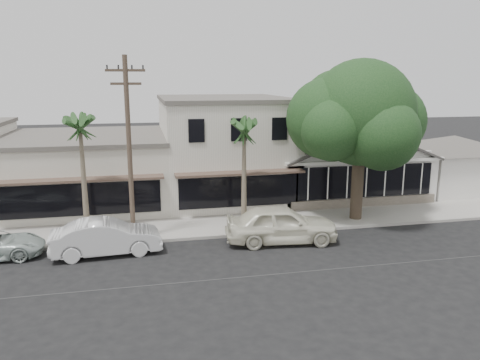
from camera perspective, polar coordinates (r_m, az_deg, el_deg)
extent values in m
plane|color=black|center=(20.89, 13.05, -10.39)|extent=(140.00, 140.00, 0.00)
cube|color=#9E9991|center=(25.37, -10.51, -5.99)|extent=(90.00, 3.50, 0.15)
cube|color=white|center=(33.39, 11.93, 0.90)|extent=(10.00, 8.00, 3.00)
cube|color=black|center=(29.76, 15.11, -0.14)|extent=(8.80, 0.10, 2.00)
cube|color=#60564C|center=(30.09, 14.95, -2.74)|extent=(9.60, 0.18, 0.70)
cube|color=white|center=(36.66, 24.38, 1.07)|extent=(6.00, 6.00, 3.00)
cube|color=silver|center=(31.69, -2.04, 3.78)|extent=(8.00, 10.00, 6.50)
cube|color=beige|center=(31.61, -18.31, 1.02)|extent=(10.00, 10.00, 4.20)
cylinder|color=brown|center=(22.83, -13.33, 3.29)|extent=(0.24, 0.24, 9.00)
cube|color=brown|center=(22.57, -13.81, 12.86)|extent=(1.80, 0.12, 0.12)
cube|color=brown|center=(22.57, -13.73, 11.34)|extent=(1.40, 0.12, 0.12)
imported|color=silver|center=(23.17, 5.05, -5.36)|extent=(5.67, 2.74, 1.87)
imported|color=silver|center=(22.43, -15.98, -6.72)|extent=(5.06, 2.08, 1.63)
cylinder|color=#4C3F2E|center=(27.10, 14.06, -1.22)|extent=(0.67, 0.67, 3.56)
sphere|color=#153315|center=(26.46, 14.56, 7.96)|extent=(5.79, 5.79, 5.79)
sphere|color=#153315|center=(28.03, 17.58, 6.86)|extent=(4.23, 4.23, 4.23)
sphere|color=#153315|center=(26.15, 10.56, 7.36)|extent=(4.45, 4.45, 4.45)
sphere|color=#153315|center=(25.28, 17.03, 5.35)|extent=(3.78, 3.78, 3.78)
sphere|color=#153315|center=(27.76, 11.70, 8.97)|extent=(4.01, 4.01, 4.01)
sphere|color=#153315|center=(28.41, 15.67, 9.75)|extent=(3.56, 3.56, 3.56)
sphere|color=#153315|center=(24.88, 11.22, 6.06)|extent=(3.34, 3.34, 3.34)
cone|color=#726651|center=(24.97, 0.49, -0.22)|extent=(0.33, 0.33, 5.06)
cone|color=#726651|center=(24.80, -18.46, -0.54)|extent=(0.33, 0.33, 5.41)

